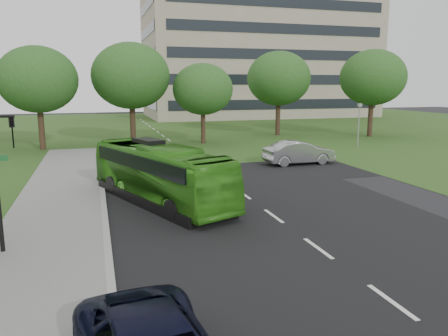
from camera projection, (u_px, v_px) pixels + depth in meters
name	position (u px, v px, depth m)	size (l,w,h in m)	color
ground	(293.00, 231.00, 17.21)	(160.00, 160.00, 0.00)	black
street_surfaces	(178.00, 150.00, 38.53)	(120.00, 120.00, 0.15)	black
office_building	(258.00, 47.00, 79.34)	(40.10, 20.10, 25.00)	gray
tree_park_a	(38.00, 80.00, 37.63)	(6.76, 6.76, 8.99)	black
tree_park_b	(131.00, 76.00, 41.15)	(7.33, 7.33, 9.61)	black
tree_park_c	(203.00, 89.00, 41.93)	(5.81, 5.81, 7.72)	black
tree_park_d	(279.00, 79.00, 48.73)	(7.09, 7.09, 9.38)	black
tree_park_e	(373.00, 78.00, 47.50)	(7.10, 7.10, 9.47)	black
bus	(159.00, 174.00, 21.23)	(2.36, 10.10, 2.81)	#3A901D
sedan	(299.00, 152.00, 31.56)	(1.80, 5.15, 1.70)	#9A999E
traffic_light	(0.00, 166.00, 14.23)	(0.83, 0.23, 5.18)	black
camera_pole	(359.00, 119.00, 40.03)	(0.35, 0.30, 4.00)	gray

